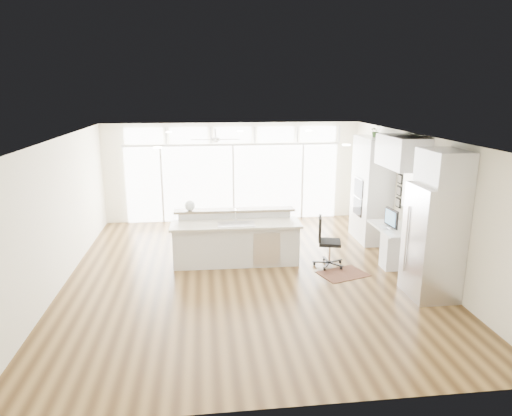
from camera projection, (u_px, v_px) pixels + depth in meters
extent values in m
cube|color=#452E15|center=(248.00, 274.00, 9.11)|extent=(7.00, 8.00, 0.02)
cube|color=white|center=(247.00, 138.00, 8.43)|extent=(7.00, 8.00, 0.02)
cube|color=white|center=(233.00, 172.00, 12.61)|extent=(7.00, 0.04, 2.70)
cube|color=white|center=(284.00, 301.00, 4.93)|extent=(7.00, 0.04, 2.70)
cube|color=white|center=(58.00, 214.00, 8.37)|extent=(0.04, 8.00, 2.70)
cube|color=white|center=(420.00, 203.00, 9.17)|extent=(0.04, 8.00, 2.70)
cube|color=white|center=(233.00, 183.00, 12.63)|extent=(5.80, 0.06, 2.08)
cube|color=white|center=(233.00, 135.00, 12.30)|extent=(5.90, 0.06, 0.40)
cube|color=white|center=(413.00, 190.00, 9.40)|extent=(0.04, 0.85, 0.85)
cube|color=silver|center=(215.00, 135.00, 11.12)|extent=(1.16, 1.16, 0.32)
cube|color=beige|center=(246.00, 138.00, 8.63)|extent=(3.40, 3.00, 0.02)
cube|color=silver|center=(372.00, 189.00, 10.89)|extent=(0.64, 1.20, 2.50)
cube|color=silver|center=(393.00, 245.00, 9.66)|extent=(0.72, 1.30, 0.76)
cube|color=silver|center=(402.00, 152.00, 9.17)|extent=(0.64, 1.30, 0.64)
cube|color=silver|center=(433.00, 242.00, 7.92)|extent=(0.76, 0.90, 2.00)
cube|color=silver|center=(444.00, 168.00, 7.60)|extent=(0.64, 0.90, 0.60)
cube|color=black|center=(399.00, 191.00, 10.04)|extent=(0.06, 0.22, 0.80)
cube|color=silver|center=(236.00, 239.00, 9.53)|extent=(2.72, 1.07, 1.07)
cube|color=#321810|center=(343.00, 274.00, 9.08)|extent=(1.07, 0.91, 0.01)
cube|color=black|center=(330.00, 242.00, 9.38)|extent=(0.65, 0.62, 1.05)
sphere|color=white|center=(190.00, 205.00, 9.66)|extent=(0.25, 0.25, 0.22)
cube|color=black|center=(391.00, 218.00, 9.50)|extent=(0.12, 0.52, 0.43)
cube|color=silver|center=(383.00, 227.00, 9.53)|extent=(0.15, 0.32, 0.02)
imported|color=#335524|center=(376.00, 132.00, 10.55)|extent=(0.26, 0.29, 0.21)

